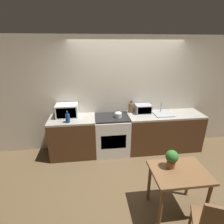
{
  "coord_description": "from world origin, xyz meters",
  "views": [
    {
      "loc": [
        -0.81,
        -2.74,
        2.4
      ],
      "look_at": [
        -0.38,
        0.72,
        1.05
      ],
      "focal_mm": 28.0,
      "sensor_mm": 36.0,
      "label": 1
    }
  ],
  "objects_px": {
    "kettle": "(118,114)",
    "dining_table": "(179,177)",
    "microwave": "(67,111)",
    "toaster_oven": "(143,109)",
    "bottle": "(68,118)",
    "stove_range": "(112,135)"
  },
  "relations": [
    {
      "from": "kettle",
      "to": "dining_table",
      "type": "height_order",
      "value": "kettle"
    },
    {
      "from": "microwave",
      "to": "dining_table",
      "type": "xyz_separation_m",
      "value": [
        1.74,
        -1.81,
        -0.43
      ]
    },
    {
      "from": "toaster_oven",
      "to": "kettle",
      "type": "bearing_deg",
      "value": -162.24
    },
    {
      "from": "microwave",
      "to": "bottle",
      "type": "xyz_separation_m",
      "value": [
        0.04,
        -0.31,
        -0.05
      ]
    },
    {
      "from": "stove_range",
      "to": "dining_table",
      "type": "bearing_deg",
      "value": -65.74
    },
    {
      "from": "kettle",
      "to": "toaster_oven",
      "type": "height_order",
      "value": "toaster_oven"
    },
    {
      "from": "stove_range",
      "to": "microwave",
      "type": "relative_size",
      "value": 1.92
    },
    {
      "from": "dining_table",
      "to": "kettle",
      "type": "bearing_deg",
      "value": 110.9
    },
    {
      "from": "kettle",
      "to": "toaster_oven",
      "type": "xyz_separation_m",
      "value": [
        0.62,
        0.2,
        0.03
      ]
    },
    {
      "from": "bottle",
      "to": "dining_table",
      "type": "bearing_deg",
      "value": -41.44
    },
    {
      "from": "kettle",
      "to": "microwave",
      "type": "distance_m",
      "value": 1.13
    },
    {
      "from": "stove_range",
      "to": "toaster_oven",
      "type": "height_order",
      "value": "toaster_oven"
    },
    {
      "from": "kettle",
      "to": "toaster_oven",
      "type": "bearing_deg",
      "value": 17.76
    },
    {
      "from": "microwave",
      "to": "toaster_oven",
      "type": "distance_m",
      "value": 1.73
    },
    {
      "from": "microwave",
      "to": "dining_table",
      "type": "distance_m",
      "value": 2.55
    },
    {
      "from": "stove_range",
      "to": "bottle",
      "type": "bearing_deg",
      "value": -168.6
    },
    {
      "from": "microwave",
      "to": "bottle",
      "type": "distance_m",
      "value": 0.32
    },
    {
      "from": "bottle",
      "to": "stove_range",
      "type": "bearing_deg",
      "value": 11.4
    },
    {
      "from": "kettle",
      "to": "bottle",
      "type": "xyz_separation_m",
      "value": [
        -1.07,
        -0.14,
        0.02
      ]
    },
    {
      "from": "microwave",
      "to": "stove_range",
      "type": "bearing_deg",
      "value": -7.2
    },
    {
      "from": "stove_range",
      "to": "kettle",
      "type": "height_order",
      "value": "kettle"
    },
    {
      "from": "bottle",
      "to": "dining_table",
      "type": "xyz_separation_m",
      "value": [
        1.7,
        -1.5,
        -0.38
      ]
    }
  ]
}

